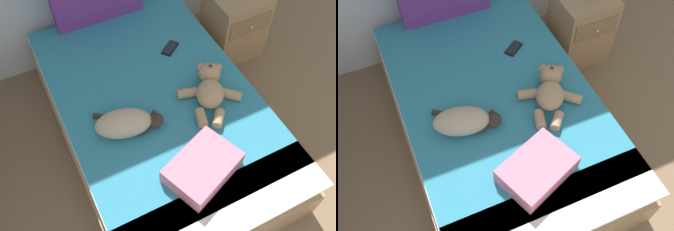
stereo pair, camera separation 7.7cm
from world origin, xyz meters
TOP-DOWN VIEW (x-y plane):
  - ground_plane at (2.04, 1.86)m, footprint 10.18×10.18m
  - bed at (1.22, 2.66)m, footprint 1.26×2.00m
  - cat at (0.95, 2.52)m, footprint 0.42×0.33m
  - teddy_bear at (1.53, 2.53)m, footprint 0.38×0.47m
  - cell_phone at (1.50, 3.02)m, footprint 0.16×0.15m
  - throw_pillow at (1.21, 2.07)m, footprint 0.47×0.41m
  - nightstand at (2.17, 3.18)m, footprint 0.43×0.43m

SIDE VIEW (x-z plane):
  - ground_plane at x=2.04m, z-range 0.00..0.00m
  - bed at x=1.22m, z-range 0.00..0.44m
  - nightstand at x=2.17m, z-range 0.00..0.58m
  - cell_phone at x=1.50m, z-range 0.44..0.45m
  - throw_pillow at x=1.21m, z-range 0.44..0.55m
  - teddy_bear at x=1.53m, z-range 0.43..0.59m
  - cat at x=0.95m, z-range 0.44..0.59m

